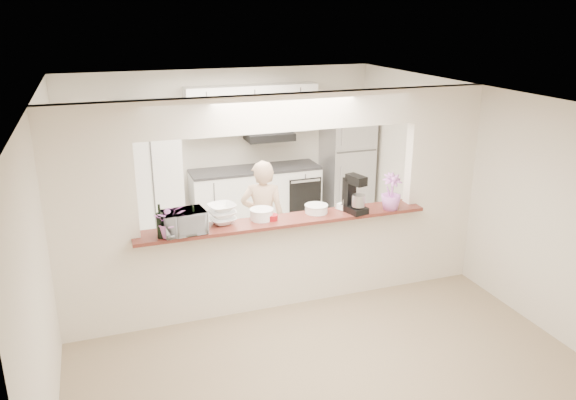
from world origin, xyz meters
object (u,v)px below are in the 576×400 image
refrigerator (347,166)px  toaster_oven (184,222)px  stand_mixer (354,195)px  person (263,220)px

refrigerator → toaster_oven: bearing=-139.3°
toaster_oven → stand_mixer: size_ratio=1.00×
refrigerator → toaster_oven: 4.24m
refrigerator → person: (-2.05, -1.85, -0.07)m
stand_mixer → person: size_ratio=0.29×
refrigerator → person: size_ratio=1.09×
person → stand_mixer: bearing=153.4°
stand_mixer → person: (-0.85, 0.89, -0.51)m
toaster_oven → refrigerator: bearing=34.2°
stand_mixer → person: person is taller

